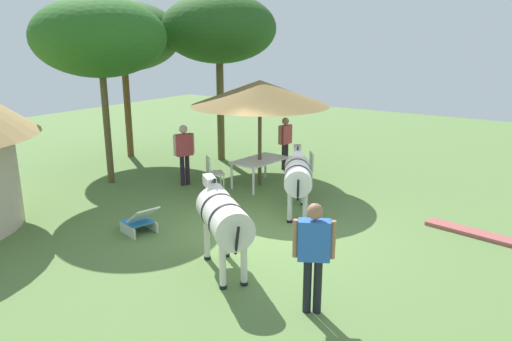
# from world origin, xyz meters

# --- Properties ---
(ground_plane) EXTENTS (36.00, 36.00, 0.00)m
(ground_plane) POSITION_xyz_m (0.00, 0.00, 0.00)
(ground_plane) COLOR #5C7C40
(shade_umbrella) EXTENTS (3.68, 3.68, 2.87)m
(shade_umbrella) POSITION_xyz_m (2.71, 1.66, 2.54)
(shade_umbrella) COLOR brown
(shade_umbrella) RESTS_ON ground_plane
(patio_dining_table) EXTENTS (1.64, 1.02, 0.74)m
(patio_dining_table) POSITION_xyz_m (2.71, 1.66, 0.66)
(patio_dining_table) COLOR white
(patio_dining_table) RESTS_ON ground_plane
(patio_chair_near_lawn) EXTENTS (0.60, 0.61, 0.90)m
(patio_chair_near_lawn) POSITION_xyz_m (1.69, 2.50, 0.52)
(patio_chair_near_lawn) COLOR silver
(patio_chair_near_lawn) RESTS_ON ground_plane
(patio_chair_west_end) EXTENTS (0.61, 0.60, 0.90)m
(patio_chair_west_end) POSITION_xyz_m (3.52, 0.62, 0.52)
(patio_chair_west_end) COLOR white
(patio_chair_west_end) RESTS_ON ground_plane
(guest_beside_umbrella) EXTENTS (0.55, 0.39, 1.68)m
(guest_beside_umbrella) POSITION_xyz_m (1.60, 3.39, 1.01)
(guest_beside_umbrella) COLOR black
(guest_beside_umbrella) RESTS_ON ground_plane
(guest_behind_table) EXTENTS (0.58, 0.25, 1.61)m
(guest_behind_table) POSITION_xyz_m (4.57, 1.97, 0.97)
(guest_behind_table) COLOR black
(guest_behind_table) RESTS_ON ground_plane
(standing_watcher) EXTENTS (0.41, 0.55, 1.71)m
(standing_watcher) POSITION_xyz_m (-2.12, -2.52, 1.03)
(standing_watcher) COLOR black
(standing_watcher) RESTS_ON ground_plane
(striped_lounge_chair) EXTENTS (0.71, 0.91, 0.64)m
(striped_lounge_chair) POSITION_xyz_m (-1.47, 1.86, 0.26)
(striped_lounge_chair) COLOR #2F7BBC
(striped_lounge_chair) RESTS_ON ground_plane
(zebra_nearest_camera) EXTENTS (1.96, 1.36, 1.45)m
(zebra_nearest_camera) POSITION_xyz_m (1.44, -0.24, 0.91)
(zebra_nearest_camera) COLOR silver
(zebra_nearest_camera) RESTS_ON ground_plane
(zebra_by_umbrella) EXTENTS (1.52, 1.83, 1.53)m
(zebra_by_umbrella) POSITION_xyz_m (-1.80, -0.61, 0.99)
(zebra_by_umbrella) COLOR silver
(zebra_by_umbrella) RESTS_ON ground_plane
(acacia_tree_behind_hut) EXTENTS (3.74, 3.74, 5.11)m
(acacia_tree_behind_hut) POSITION_xyz_m (3.01, 7.20, 3.97)
(acacia_tree_behind_hut) COLOR brown
(acacia_tree_behind_hut) RESTS_ON ground_plane
(acacia_tree_far_lawn) EXTENTS (3.47, 3.47, 4.99)m
(acacia_tree_far_lawn) POSITION_xyz_m (0.59, 5.27, 3.94)
(acacia_tree_far_lawn) COLOR brown
(acacia_tree_far_lawn) RESTS_ON ground_plane
(acacia_tree_right_background) EXTENTS (3.59, 3.59, 5.29)m
(acacia_tree_right_background) POSITION_xyz_m (4.43, 4.36, 4.20)
(acacia_tree_right_background) COLOR brown
(acacia_tree_right_background) RESTS_ON ground_plane
(brick_patio_kerb) EXTENTS (0.78, 2.82, 0.08)m
(brick_patio_kerb) POSITION_xyz_m (2.30, -4.34, 0.04)
(brick_patio_kerb) COLOR #A6524E
(brick_patio_kerb) RESTS_ON ground_plane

